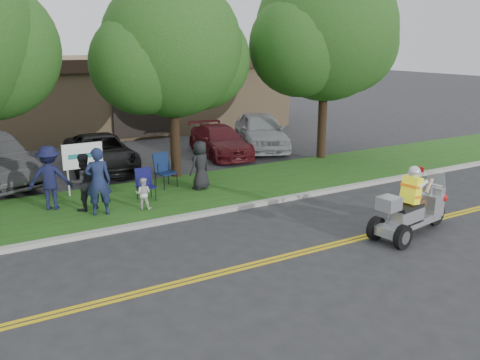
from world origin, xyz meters
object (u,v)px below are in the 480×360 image
parked_car_mid (100,153)px  lawn_chair_b (164,168)px  trike_scooter (412,212)px  spectator_adult_left (98,181)px  parked_car_right (220,141)px  spectator_adult_mid (83,182)px  lawn_chair_a (145,182)px  parked_car_far_right (261,131)px

parked_car_mid → lawn_chair_b: bearing=-68.9°
trike_scooter → spectator_adult_left: bearing=131.4°
trike_scooter → parked_car_right: bearing=79.7°
lawn_chair_b → spectator_adult_mid: (-2.91, -1.15, 0.19)m
spectator_adult_mid → lawn_chair_a: bearing=170.3°
spectator_adult_mid → parked_car_mid: bearing=-123.0°
spectator_adult_mid → parked_car_right: (7.00, 4.88, -0.30)m
spectator_adult_mid → trike_scooter: bearing=126.1°
spectator_adult_left → parked_car_right: size_ratio=0.44×
parked_car_right → spectator_adult_mid: bearing=-138.5°
lawn_chair_a → parked_car_mid: parked_car_mid is taller
lawn_chair_b → parked_car_right: (4.08, 3.72, -0.11)m
trike_scooter → parked_car_mid: size_ratio=0.58×
trike_scooter → parked_car_mid: 11.92m
lawn_chair_a → spectator_adult_mid: (-1.87, -0.10, 0.28)m
trike_scooter → parked_car_right: size_ratio=0.64×
lawn_chair_b → parked_car_far_right: 7.51m
trike_scooter → lawn_chair_a: size_ratio=2.90×
spectator_adult_mid → lawn_chair_b: bearing=-171.2°
parked_car_mid → parked_car_right: (5.22, 0.02, -0.04)m
parked_car_right → parked_car_far_right: bearing=13.5°
spectator_adult_left → parked_car_far_right: 10.69m
spectator_adult_mid → parked_car_mid: (1.78, 4.86, -0.26)m
parked_car_far_right → spectator_adult_left: bearing=-126.1°
trike_scooter → lawn_chair_b: bearing=109.4°
lawn_chair_a → parked_car_right: (5.13, 4.77, -0.01)m
lawn_chair_a → lawn_chair_b: 1.48m
spectator_adult_mid → parked_car_far_right: (9.27, 5.15, -0.10)m
lawn_chair_b → parked_car_mid: parked_car_mid is taller
spectator_adult_mid → parked_car_right: size_ratio=0.38×
spectator_adult_left → parked_car_far_right: bearing=-135.8°
lawn_chair_b → parked_car_right: 5.53m
spectator_adult_left → lawn_chair_b: bearing=-134.6°
lawn_chair_b → parked_car_far_right: (6.36, 4.00, 0.09)m
spectator_adult_left → parked_car_mid: spectator_adult_left is taller
lawn_chair_a → parked_car_right: size_ratio=0.22×
spectator_adult_left → lawn_chair_a: bearing=-144.2°
parked_car_mid → parked_car_far_right: size_ratio=0.99×
spectator_adult_left → parked_car_right: 8.69m
trike_scooter → parked_car_far_right: size_ratio=0.57×
parked_car_mid → parked_car_far_right: (7.49, 0.29, 0.16)m
trike_scooter → spectator_adult_mid: 9.06m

